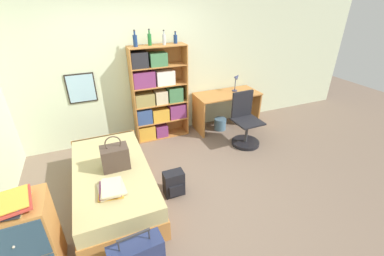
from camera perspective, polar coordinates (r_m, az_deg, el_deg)
ground_plane at (r=3.94m, az=-5.96°, el=-12.29°), size 14.00×14.00×0.00m
wall_back at (r=4.79m, az=-12.81°, el=12.32°), size 10.00×0.09×2.60m
bed at (r=3.72m, az=-17.04°, el=-11.53°), size 0.98×1.92×0.49m
handbag at (r=3.47m, az=-16.72°, el=-6.22°), size 0.34×0.23×0.47m
book_stack_on_bed at (r=3.18m, az=-17.53°, el=-12.73°), size 0.33×0.39×0.08m
dresser at (r=3.08m, az=-33.03°, el=-20.42°), size 0.53×0.48×0.90m
magazine_pile_on_dresser at (r=2.75m, az=-35.31°, el=-13.53°), size 0.35×0.40×0.08m
bookcase at (r=4.81m, az=-7.85°, el=6.90°), size 1.01×0.31×1.75m
bottle_green at (r=4.48m, az=-12.53°, el=18.48°), size 0.07×0.07×0.26m
bottle_brown at (r=4.56m, az=-9.41°, el=18.91°), size 0.06×0.06×0.26m
bottle_clear at (r=4.58m, az=-6.24°, el=19.03°), size 0.06×0.06×0.24m
bottle_blue at (r=4.71m, az=-3.71°, el=19.18°), size 0.07×0.07×0.20m
desk at (r=5.31m, az=7.70°, el=5.42°), size 1.30×0.61×0.75m
desk_lamp at (r=5.31m, az=9.87°, el=10.57°), size 0.15×0.11×0.37m
desk_chair at (r=4.84m, az=11.70°, el=-0.05°), size 0.51×0.51×0.97m
backpack at (r=3.65m, az=-4.04°, el=-12.23°), size 0.28×0.20×0.37m
waste_bin at (r=5.35m, az=6.27°, el=0.91°), size 0.24×0.24×0.24m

